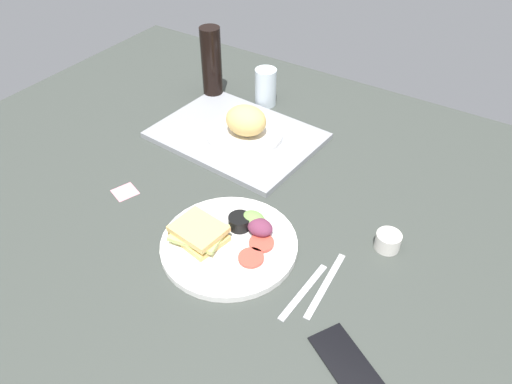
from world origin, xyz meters
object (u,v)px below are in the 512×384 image
Objects in this scene: drinking_glass at (266,87)px; soda_bottle at (212,63)px; serving_tray at (237,136)px; knife at (325,285)px; cell_phone at (346,361)px; espresso_cup at (388,241)px; sticky_note at (125,192)px; bread_plate_near at (245,126)px; plate_with_salad at (228,240)px; fork at (303,291)px.

soda_bottle reaches higher than drinking_glass.
serving_tray is 1.95× the size of soda_bottle.
knife is 1.32× the size of cell_phone.
drinking_glass is 2.12× the size of espresso_cup.
drinking_glass is 0.51× the size of soda_bottle.
bread_plate_near is at bearing 69.77° from sticky_note.
serving_tray is 8.04× the size of espresso_cup.
drinking_glass is 57.10cm from sticky_note.
plate_with_salad is at bearing -50.56° from soda_bottle.
bread_plate_near is 1.51× the size of cell_phone.
drinking_glass is at bearing 145.59° from espresso_cup.
espresso_cup is at bearing -18.28° from serving_tray.
sticky_note is at bearing -160.73° from cell_phone.
soda_bottle is (-20.15, 15.81, 10.75)cm from serving_tray.
serving_tray is at bearing 122.01° from plate_with_salad.
drinking_glass is at bearing 107.09° from bread_plate_near.
plate_with_salad is at bearing -1.29° from sticky_note.
drinking_glass reaches higher than knife.
cell_phone is (77.29, -64.00, -11.15)cm from soda_bottle.
fork is 5.00cm from knife.
cell_phone is 2.57× the size of sticky_note.
sticky_note is at bearing -105.65° from serving_tray.
drinking_glass is 0.82× the size of cell_phone.
drinking_glass reaches higher than cell_phone.
fork is at bearing 139.36° from knife.
sticky_note is (-6.62, -56.41, -5.88)cm from drinking_glass.
soda_bottle is at bearing 52.38° from fork.
soda_bottle reaches higher than espresso_cup.
soda_bottle is 84.09cm from knife.
espresso_cup is at bearing 15.97° from sticky_note.
cell_phone is (60.44, -69.18, -5.54)cm from drinking_glass.
knife is 3.39× the size of sticky_note.
serving_tray is at bearing 51.28° from fork.
serving_tray is 2.37× the size of knife.
bread_plate_near is at bearing 118.26° from plate_with_salad.
soda_bottle reaches higher than sticky_note.
espresso_cup is at bearing -24.84° from knife.
serving_tray is 42.63cm from plate_with_salad.
fork is 3.04× the size of sticky_note.
fork is 53.25cm from sticky_note.
sticky_note is at bearing 89.61° from fork.
sticky_note is (-13.06, -35.45, -5.11)cm from bread_plate_near.
soda_bottle is at bearing 141.87° from serving_tray.
knife is at bearing -48.27° from drinking_glass.
knife is 56.17cm from sticky_note.
serving_tray is 74.75cm from cell_phone.
serving_tray is 5.38cm from bread_plate_near.
serving_tray is at bearing -179.28° from bread_plate_near.
sticky_note is (-9.92, -35.41, -0.74)cm from serving_tray.
sticky_note is at bearing -110.23° from bread_plate_near.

